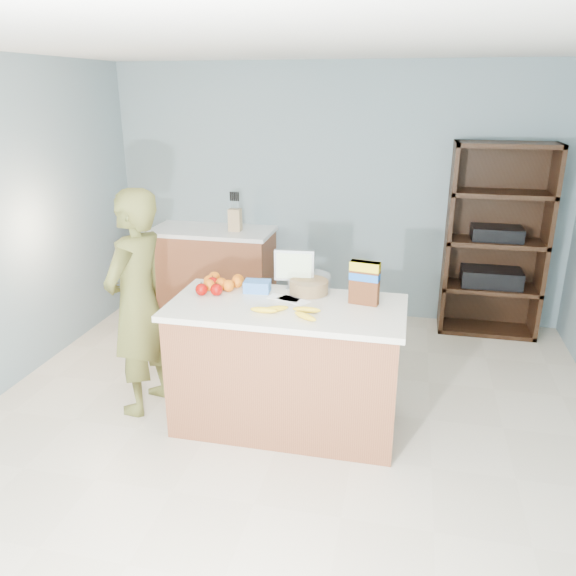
% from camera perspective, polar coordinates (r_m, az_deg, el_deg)
% --- Properties ---
extents(floor, '(4.50, 5.00, 0.02)m').
position_cam_1_polar(floor, '(3.87, -1.16, -15.86)').
color(floor, beige).
rests_on(floor, ground).
extents(walls, '(4.52, 5.02, 2.51)m').
position_cam_1_polar(walls, '(3.20, -1.36, 8.96)').
color(walls, gray).
rests_on(walls, ground).
extents(counter_peninsula, '(1.56, 0.76, 0.90)m').
position_cam_1_polar(counter_peninsula, '(3.90, -0.16, -8.37)').
color(counter_peninsula, brown).
rests_on(counter_peninsula, ground).
extents(back_cabinet, '(1.24, 0.62, 0.90)m').
position_cam_1_polar(back_cabinet, '(5.89, -7.55, 1.72)').
color(back_cabinet, brown).
rests_on(back_cabinet, ground).
extents(shelving_unit, '(0.90, 0.40, 1.80)m').
position_cam_1_polar(shelving_unit, '(5.64, 20.23, 4.22)').
color(shelving_unit, black).
rests_on(shelving_unit, ground).
extents(person, '(0.48, 0.65, 1.63)m').
position_cam_1_polar(person, '(4.09, -15.01, -1.55)').
color(person, brown).
rests_on(person, ground).
extents(knife_block, '(0.12, 0.10, 0.31)m').
position_cam_1_polar(knife_block, '(5.64, -5.40, 6.98)').
color(knife_block, tan).
rests_on(knife_block, back_cabinet).
extents(envelopes, '(0.31, 0.21, 0.00)m').
position_cam_1_polar(envelopes, '(3.79, 0.10, -1.12)').
color(envelopes, white).
rests_on(envelopes, counter_peninsula).
extents(bananas, '(0.45, 0.21, 0.04)m').
position_cam_1_polar(bananas, '(3.54, -0.04, -2.37)').
color(bananas, yellow).
rests_on(bananas, counter_peninsula).
extents(apples, '(0.19, 0.23, 0.09)m').
position_cam_1_polar(apples, '(3.93, -7.91, 0.07)').
color(apples, '#910603').
rests_on(apples, counter_peninsula).
extents(oranges, '(0.28, 0.25, 0.08)m').
position_cam_1_polar(oranges, '(4.02, -6.69, 0.57)').
color(oranges, orange).
rests_on(oranges, counter_peninsula).
extents(blue_carton, '(0.19, 0.13, 0.08)m').
position_cam_1_polar(blue_carton, '(3.92, -3.15, 0.18)').
color(blue_carton, blue).
rests_on(blue_carton, counter_peninsula).
extents(salad_bowl, '(0.30, 0.30, 0.13)m').
position_cam_1_polar(salad_bowl, '(3.90, 2.13, 0.32)').
color(salad_bowl, '#267219').
rests_on(salad_bowl, counter_peninsula).
extents(tv, '(0.28, 0.12, 0.28)m').
position_cam_1_polar(tv, '(3.95, 0.63, 2.14)').
color(tv, silver).
rests_on(tv, counter_peninsula).
extents(cereal_box, '(0.20, 0.10, 0.29)m').
position_cam_1_polar(cereal_box, '(3.69, 7.79, 0.85)').
color(cereal_box, '#592B14').
rests_on(cereal_box, counter_peninsula).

